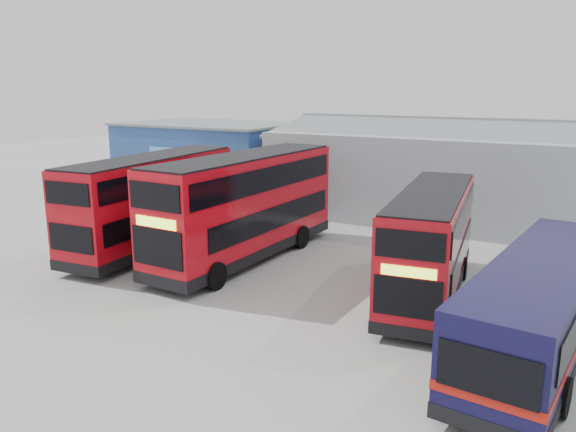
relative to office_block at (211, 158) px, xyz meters
The scene contains 8 objects.
ground_plane 22.94m from the office_block, 52.11° to the right, with size 120.00×120.00×0.00m, color gray.
office_block is the anchor object (origin of this frame).
maintenance_shed 22.09m from the office_block, ahead, with size 30.50×12.00×5.89m.
double_decker_left 14.61m from the office_block, 63.43° to the right, with size 3.58×10.83×4.50m.
double_decker_centre 16.73m from the office_block, 47.44° to the right, with size 3.07×11.33×4.76m.
double_decker_right 23.61m from the office_block, 32.80° to the right, with size 3.59×9.70×4.02m.
single_decker_blue 28.82m from the office_block, 33.62° to the right, with size 3.49×11.01×2.94m.
panel_van 4.27m from the office_block, 83.88° to the right, with size 2.85×5.75×2.43m.
Camera 1 is at (11.14, -14.74, 7.71)m, focal length 35.00 mm.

